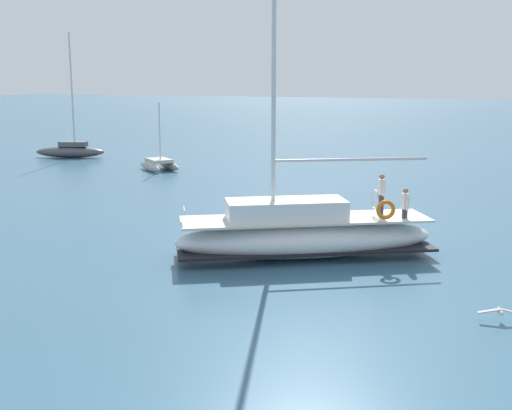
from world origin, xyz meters
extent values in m
plane|color=#38607A|center=(0.00, 0.00, 0.00)|extent=(400.00, 400.00, 0.00)
ellipsoid|color=silver|center=(-1.66, -1.48, 0.70)|extent=(7.34, 9.31, 1.40)
cube|color=black|center=(-1.66, -1.48, 0.39)|extent=(7.26, 9.16, 0.10)
cube|color=beige|center=(-1.66, -1.48, 1.44)|extent=(6.92, 8.80, 0.08)
cube|color=silver|center=(-2.06, -0.88, 1.83)|extent=(3.80, 4.52, 0.70)
cylinder|color=silver|center=(-2.32, -0.48, 6.73)|extent=(0.16, 0.16, 10.50)
cylinder|color=#B7B7BC|center=(-0.72, -2.87, 3.60)|extent=(3.31, 4.85, 0.12)
cylinder|color=silver|center=(-4.12, 2.19, 1.95)|extent=(0.78, 0.55, 0.06)
torus|color=orange|center=(-1.16, -4.32, 1.95)|extent=(0.51, 0.66, 0.70)
cylinder|color=#33333D|center=(-0.05, -3.87, 1.88)|extent=(0.20, 0.20, 0.80)
cube|color=white|center=(-0.05, -3.87, 2.56)|extent=(0.38, 0.34, 0.56)
sphere|color=#9E7051|center=(-0.05, -3.87, 2.95)|extent=(0.20, 0.20, 0.20)
cylinder|color=white|center=(-0.23, -3.99, 2.51)|extent=(0.09, 0.09, 0.50)
cylinder|color=white|center=(0.13, -3.74, 2.51)|extent=(0.09, 0.09, 0.50)
cylinder|color=#33333D|center=(-0.11, -4.77, 1.66)|extent=(0.20, 0.20, 0.35)
cube|color=white|center=(-0.11, -4.77, 2.11)|extent=(0.38, 0.34, 0.56)
sphere|color=#9E7051|center=(-0.11, -4.77, 2.50)|extent=(0.20, 0.20, 0.20)
cylinder|color=white|center=(-0.29, -4.89, 2.06)|extent=(0.09, 0.09, 0.50)
cylinder|color=white|center=(0.08, -4.65, 2.06)|extent=(0.09, 0.09, 0.50)
torus|color=silver|center=(-0.18, -3.67, 2.10)|extent=(0.66, 0.47, 0.76)
ellipsoid|color=#4C4C51|center=(18.74, 27.52, 0.47)|extent=(3.51, 5.84, 0.93)
cube|color=#4C4C51|center=(18.85, 27.25, 1.13)|extent=(1.72, 2.47, 0.40)
cylinder|color=silver|center=(18.91, 27.12, 5.59)|extent=(0.14, 0.14, 9.32)
ellipsoid|color=#B7B2A8|center=(16.06, 15.99, 0.31)|extent=(2.56, 3.34, 0.62)
ellipsoid|color=#B7B2A8|center=(14.89, 16.83, 0.31)|extent=(2.56, 3.34, 0.62)
cube|color=#B7B2A8|center=(15.48, 16.41, 0.72)|extent=(2.39, 2.55, 0.24)
cylinder|color=silver|center=(15.31, 16.18, 2.86)|extent=(0.11, 0.11, 4.04)
ellipsoid|color=silver|center=(-5.50, -8.63, 0.30)|extent=(0.40, 0.29, 0.16)
sphere|color=silver|center=(-5.33, -8.57, 0.33)|extent=(0.11, 0.11, 0.11)
cone|color=gold|center=(-5.27, -8.55, 0.32)|extent=(0.08, 0.06, 0.04)
cube|color=#9E9993|center=(-5.60, -8.35, 0.32)|extent=(0.32, 0.61, 0.15)
cube|color=#9E9993|center=(-5.41, -8.92, 0.32)|extent=(0.32, 0.61, 0.15)
sphere|color=#EA4C19|center=(3.89, -2.33, 0.15)|extent=(0.51, 0.51, 0.51)
cylinder|color=black|center=(3.89, -2.33, 0.45)|extent=(0.04, 0.04, 0.60)
camera|label=1|loc=(-23.26, -9.72, 6.49)|focal=45.15mm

